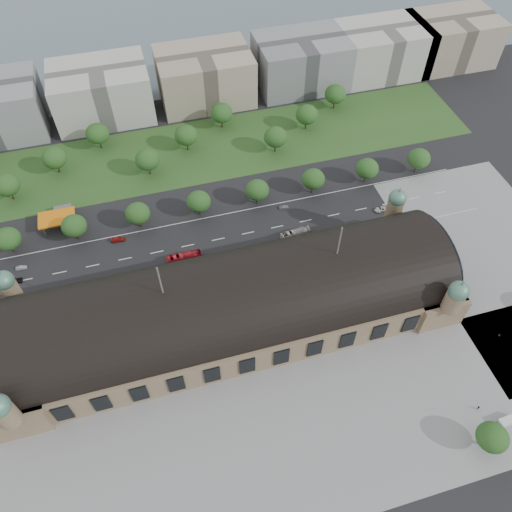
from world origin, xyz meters
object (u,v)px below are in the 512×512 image
object	(u,v)px
parked_car_6	(169,285)
van_south	(506,421)
parked_car_2	(72,297)
parked_car_3	(72,303)
parked_car_1	(32,315)
traffic_car_2	(16,281)
traffic_car_5	(284,207)
bus_mid	(260,250)
petrol_station	(61,215)
traffic_car_3	(118,239)
pedestrian_4	(478,408)
parked_car_4	(147,281)
bus_east	(295,234)
parked_car_5	(165,285)
traffic_car_6	(381,209)
pedestrian_2	(499,335)
traffic_car_4	(233,252)
parked_car_0	(7,312)
bus_west	(184,258)
traffic_car_1	(21,268)

from	to	relation	value
parked_car_6	van_south	xyz separation A→B (m)	(87.69, -76.86, 0.47)
parked_car_2	parked_car_3	size ratio (longest dim) A/B	1.17
parked_car_1	traffic_car_2	bearing A→B (deg)	165.41
traffic_car_5	bus_mid	xyz separation A→B (m)	(-15.94, -20.17, 1.17)
petrol_station	traffic_car_3	world-z (taller)	petrol_station
traffic_car_3	parked_car_2	size ratio (longest dim) A/B	0.95
petrol_station	bus_mid	distance (m)	81.27
parked_car_6	traffic_car_3	bearing A→B (deg)	173.65
parked_car_6	traffic_car_2	bearing A→B (deg)	-144.02
pedestrian_4	van_south	bearing A→B (deg)	102.78
parked_car_4	bus_east	distance (m)	59.16
traffic_car_5	parked_car_1	world-z (taller)	parked_car_1
van_south	bus_east	bearing A→B (deg)	109.40
parked_car_5	bus_east	distance (m)	53.64
parked_car_5	bus_east	bearing A→B (deg)	73.48
traffic_car_5	parked_car_6	size ratio (longest dim) A/B	0.77
parked_car_2	traffic_car_6	bearing A→B (deg)	56.79
petrol_station	pedestrian_2	bearing A→B (deg)	-34.36
parked_car_1	parked_car_2	size ratio (longest dim) A/B	1.04
pedestrian_2	traffic_car_6	bearing A→B (deg)	-26.04
van_south	pedestrian_2	size ratio (longest dim) A/B	3.84
traffic_car_3	parked_car_6	size ratio (longest dim) A/B	1.08
traffic_car_6	parked_car_6	bearing A→B (deg)	-85.66
traffic_car_4	bus_east	bearing A→B (deg)	95.23
traffic_car_4	pedestrian_4	xyz separation A→B (m)	(56.12, -79.45, 0.18)
parked_car_0	van_south	distance (m)	164.57
parked_car_5	parked_car_6	size ratio (longest dim) A/B	0.97
parked_car_5	bus_west	size ratio (longest dim) A/B	0.37
petrol_station	traffic_car_1	xyz separation A→B (m)	(-15.54, -21.55, -2.31)
bus_mid	traffic_car_6	bearing A→B (deg)	-85.37
traffic_car_2	parked_car_5	bearing A→B (deg)	79.14
bus_west	traffic_car_1	bearing A→B (deg)	77.54
petrol_station	traffic_car_2	distance (m)	32.33
bus_east	pedestrian_4	bearing A→B (deg)	-163.15
traffic_car_2	parked_car_2	bearing A→B (deg)	63.08
petrol_station	van_south	size ratio (longest dim) A/B	2.37
parked_car_3	bus_east	world-z (taller)	bus_east
traffic_car_5	parked_car_0	distance (m)	109.71
petrol_station	traffic_car_2	xyz separation A→B (m)	(-17.30, -27.22, -2.29)
traffic_car_2	traffic_car_6	size ratio (longest dim) A/B	0.82
parked_car_1	van_south	size ratio (longest dim) A/B	1.01
traffic_car_4	parked_car_0	xyz separation A→B (m)	(-81.60, -4.74, 0.11)
pedestrian_4	parked_car_2	bearing A→B (deg)	-63.41
bus_mid	pedestrian_4	xyz separation A→B (m)	(46.23, -76.84, -0.96)
parked_car_0	parked_car_6	distance (m)	55.84
parked_car_6	parked_car_0	bearing A→B (deg)	-130.22
traffic_car_4	traffic_car_6	size ratio (longest dim) A/B	0.67
parked_car_0	parked_car_3	xyz separation A→B (m)	(21.70, -2.33, 0.05)
traffic_car_4	parked_car_3	xyz separation A→B (m)	(-59.90, -7.07, 0.16)
parked_car_5	bus_mid	xyz separation A→B (m)	(37.20, 5.65, 1.13)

